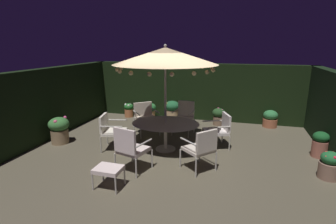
# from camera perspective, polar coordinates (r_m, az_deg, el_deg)

# --- Properties ---
(ground_plane) EXTENTS (7.96, 6.89, 0.02)m
(ground_plane) POSITION_cam_1_polar(r_m,az_deg,el_deg) (6.85, 1.21, -8.74)
(ground_plane) COLOR brown
(hedge_backdrop_rear) EXTENTS (7.96, 0.30, 2.04)m
(hedge_backdrop_rear) POSITION_cam_1_polar(r_m,az_deg,el_deg) (9.67, 6.13, 4.44)
(hedge_backdrop_rear) COLOR black
(hedge_backdrop_rear) RESTS_ON ground_plane
(hedge_backdrop_left) EXTENTS (0.30, 6.89, 2.04)m
(hedge_backdrop_left) POSITION_cam_1_polar(r_m,az_deg,el_deg) (8.30, -25.27, 1.47)
(hedge_backdrop_left) COLOR black
(hedge_backdrop_left) RESTS_ON ground_plane
(patio_dining_table) EXTENTS (1.76, 1.45, 0.73)m
(patio_dining_table) POSITION_cam_1_polar(r_m,az_deg,el_deg) (6.78, -0.55, -3.18)
(patio_dining_table) COLOR #B9AEA6
(patio_dining_table) RESTS_ON ground_plane
(patio_umbrella) EXTENTS (2.58, 2.58, 2.70)m
(patio_umbrella) POSITION_cam_1_polar(r_m,az_deg,el_deg) (6.47, -0.59, 12.06)
(patio_umbrella) COLOR #B7B0A7
(patio_umbrella) RESTS_ON ground_plane
(patio_chair_north) EXTENTS (0.81, 0.80, 0.92)m
(patio_chair_north) POSITION_cam_1_polar(r_m,az_deg,el_deg) (7.11, 11.08, -3.51)
(patio_chair_north) COLOR #BBB6A7
(patio_chair_north) RESTS_ON ground_plane
(patio_chair_northeast) EXTENTS (0.64, 0.65, 0.99)m
(patio_chair_northeast) POSITION_cam_1_polar(r_m,az_deg,el_deg) (8.08, 3.59, -0.74)
(patio_chair_northeast) COLOR #BAB5A3
(patio_chair_northeast) RESTS_ON ground_plane
(patio_chair_east) EXTENTS (0.89, 0.88, 0.96)m
(patio_chair_east) POSITION_cam_1_polar(r_m,az_deg,el_deg) (8.07, -4.97, -0.79)
(patio_chair_east) COLOR #B4B3AC
(patio_chair_east) RESTS_ON ground_plane
(patio_chair_southeast) EXTENTS (0.74, 0.76, 0.93)m
(patio_chair_southeast) POSITION_cam_1_polar(r_m,az_deg,el_deg) (7.02, -12.37, -3.61)
(patio_chair_southeast) COLOR #BAB7A9
(patio_chair_southeast) RESTS_ON ground_plane
(patio_chair_south) EXTENTS (0.73, 0.75, 1.02)m
(patio_chair_south) POSITION_cam_1_polar(r_m,az_deg,el_deg) (5.68, -8.23, -7.51)
(patio_chair_south) COLOR #B7B3AB
(patio_chair_south) RESTS_ON ground_plane
(patio_chair_southwest) EXTENTS (0.82, 0.82, 0.97)m
(patio_chair_southwest) POSITION_cam_1_polar(r_m,az_deg,el_deg) (5.71, 7.26, -7.50)
(patio_chair_southwest) COLOR #B2AEA6
(patio_chair_southwest) RESTS_ON ground_plane
(ottoman_footrest) EXTENTS (0.52, 0.42, 0.42)m
(ottoman_footrest) POSITION_cam_1_polar(r_m,az_deg,el_deg) (5.25, -12.84, -12.22)
(ottoman_footrest) COLOR #BCB6AB
(ottoman_footrest) RESTS_ON ground_plane
(potted_plant_back_center) EXTENTS (0.48, 0.48, 0.60)m
(potted_plant_back_center) POSITION_cam_1_polar(r_m,az_deg,el_deg) (9.74, -4.00, 0.42)
(potted_plant_back_center) COLOR tan
(potted_plant_back_center) RESTS_ON ground_plane
(potted_plant_left_far) EXTENTS (0.44, 0.44, 0.58)m
(potted_plant_left_far) POSITION_cam_1_polar(r_m,az_deg,el_deg) (9.16, 10.94, -0.80)
(potted_plant_left_far) COLOR #83644E
(potted_plant_left_far) RESTS_ON ground_plane
(potted_plant_back_right) EXTENTS (0.35, 0.35, 0.52)m
(potted_plant_back_right) POSITION_cam_1_polar(r_m,az_deg,el_deg) (10.11, -8.52, 0.53)
(potted_plant_back_right) COLOR #B0683F
(potted_plant_back_right) RESTS_ON ground_plane
(potted_plant_right_far) EXTENTS (0.56, 0.56, 0.74)m
(potted_plant_right_far) POSITION_cam_1_polar(r_m,az_deg,el_deg) (7.91, -22.57, -3.47)
(potted_plant_right_far) COLOR #896F4F
(potted_plant_right_far) RESTS_ON ground_plane
(potted_plant_left_near) EXTENTS (0.41, 0.41, 0.58)m
(potted_plant_left_near) POSITION_cam_1_polar(r_m,az_deg,el_deg) (6.41, 31.71, -9.82)
(potted_plant_left_near) COLOR #8B6855
(potted_plant_left_near) RESTS_ON ground_plane
(potted_plant_front_corner) EXTENTS (0.47, 0.47, 0.57)m
(potted_plant_front_corner) POSITION_cam_1_polar(r_m,az_deg,el_deg) (9.42, 21.34, -1.34)
(potted_plant_front_corner) COLOR #A85D3E
(potted_plant_front_corner) RESTS_ON ground_plane
(potted_plant_right_near) EXTENTS (0.54, 0.54, 0.72)m
(potted_plant_right_near) POSITION_cam_1_polar(r_m,az_deg,el_deg) (9.52, 0.91, 0.49)
(potted_plant_right_near) COLOR tan
(potted_plant_right_near) RESTS_ON ground_plane
(potted_plant_back_left) EXTENTS (0.37, 0.37, 0.64)m
(potted_plant_back_left) POSITION_cam_1_polar(r_m,az_deg,el_deg) (7.45, 30.18, -6.02)
(potted_plant_back_left) COLOR #A35E4C
(potted_plant_back_left) RESTS_ON ground_plane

